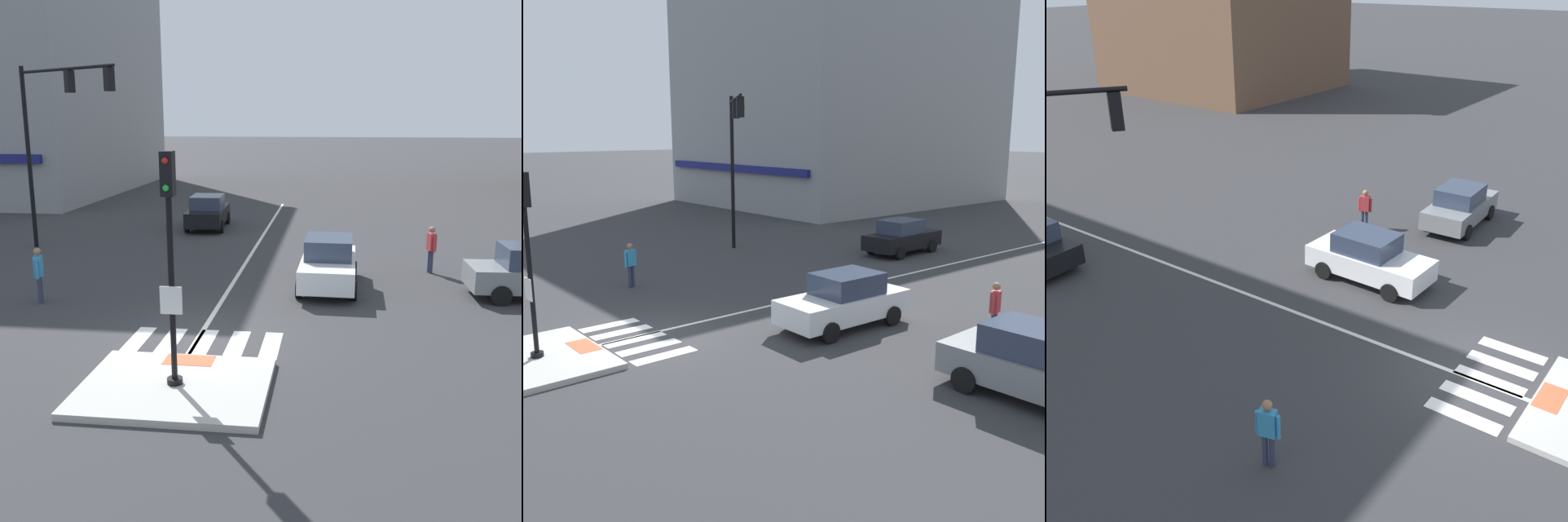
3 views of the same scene
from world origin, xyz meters
TOP-DOWN VIEW (x-y plane):
  - ground_plane at (0.00, 0.00)m, footprint 300.00×300.00m
  - traffic_island at (0.00, -3.01)m, footprint 3.81×3.12m
  - tactile_pad_front at (0.00, -1.80)m, footprint 1.10×0.60m
  - signal_pole at (0.00, -3.02)m, footprint 0.44×0.38m
  - crosswalk_stripe_a at (-1.67, -0.32)m, footprint 0.44×1.80m
  - crosswalk_stripe_b at (-0.83, -0.32)m, footprint 0.44×1.80m
  - crosswalk_stripe_c at (0.00, -0.32)m, footprint 0.44×1.80m
  - crosswalk_stripe_d at (0.83, -0.32)m, footprint 0.44×1.80m
  - crosswalk_stripe_e at (1.67, -0.32)m, footprint 0.44×1.80m
  - lane_centre_line at (-0.20, 10.00)m, footprint 0.14×28.00m
  - traffic_light_mast at (-7.98, 8.92)m, footprint 5.07×3.19m
  - building_corner_left at (-21.24, 29.19)m, footprint 18.40×22.20m
  - car_black_westbound_distant at (-3.14, 15.15)m, footprint 2.02×4.19m
  - car_grey_cross_right at (9.24, 4.60)m, footprint 4.16×1.96m
  - car_white_eastbound_mid at (2.96, 5.04)m, footprint 1.93×4.14m
  - pedestrian_at_curb_left at (-5.53, 2.33)m, footprint 0.31×0.53m
  - pedestrian_waiting_far_side at (6.52, 7.38)m, footprint 0.31×0.53m

SIDE VIEW (x-z plane):
  - ground_plane at x=0.00m, z-range 0.00..0.00m
  - crosswalk_stripe_a at x=-1.67m, z-range 0.00..0.01m
  - crosswalk_stripe_b at x=-0.83m, z-range 0.00..0.01m
  - crosswalk_stripe_c at x=0.00m, z-range 0.00..0.01m
  - crosswalk_stripe_d at x=0.83m, z-range 0.00..0.01m
  - crosswalk_stripe_e at x=1.67m, z-range 0.00..0.01m
  - lane_centre_line at x=-0.20m, z-range 0.00..0.01m
  - traffic_island at x=0.00m, z-range 0.00..0.15m
  - tactile_pad_front at x=0.00m, z-range 0.15..0.16m
  - car_black_westbound_distant at x=-3.14m, z-range -0.01..1.63m
  - car_grey_cross_right at x=9.24m, z-range -0.01..1.63m
  - car_white_eastbound_mid at x=2.96m, z-range -0.01..1.63m
  - pedestrian_at_curb_left at x=-5.53m, z-range 0.15..1.82m
  - pedestrian_waiting_far_side at x=6.52m, z-range 0.15..1.82m
  - signal_pole at x=0.00m, z-range 0.63..5.28m
  - traffic_light_mast at x=-7.98m, z-range 1.43..8.79m
  - building_corner_left at x=-21.24m, z-range 0.02..21.42m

